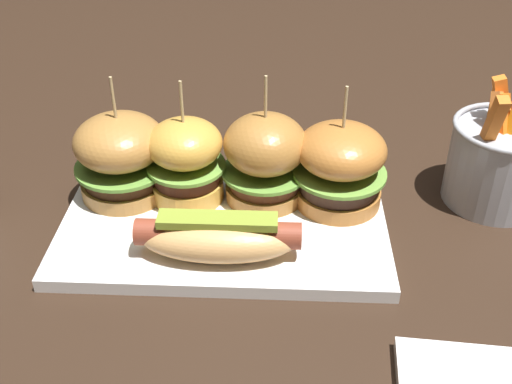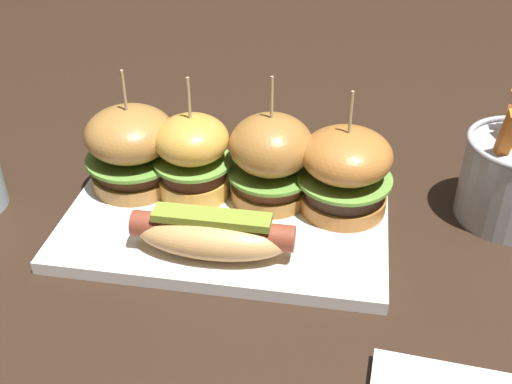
% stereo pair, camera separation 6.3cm
% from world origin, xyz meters
% --- Properties ---
extents(ground_plane, '(3.00, 3.00, 0.00)m').
position_xyz_m(ground_plane, '(0.00, 0.00, 0.00)').
color(ground_plane, black).
extents(platter_main, '(0.34, 0.19, 0.01)m').
position_xyz_m(platter_main, '(0.00, 0.00, 0.01)').
color(platter_main, white).
rests_on(platter_main, ground).
extents(hot_dog, '(0.16, 0.06, 0.05)m').
position_xyz_m(hot_dog, '(-0.00, -0.05, 0.04)').
color(hot_dog, tan).
rests_on(hot_dog, platter_main).
extents(slider_far_left, '(0.10, 0.10, 0.14)m').
position_xyz_m(slider_far_left, '(-0.11, 0.05, 0.06)').
color(slider_far_left, '#AC7638').
rests_on(slider_far_left, platter_main).
extents(slider_center_left, '(0.08, 0.08, 0.14)m').
position_xyz_m(slider_center_left, '(-0.04, 0.05, 0.06)').
color(slider_center_left, gold).
rests_on(slider_center_left, platter_main).
extents(slider_center_right, '(0.09, 0.09, 0.14)m').
position_xyz_m(slider_center_right, '(0.04, 0.05, 0.06)').
color(slider_center_right, '#A87033').
rests_on(slider_center_right, platter_main).
extents(slider_far_right, '(0.10, 0.10, 0.14)m').
position_xyz_m(slider_far_right, '(0.12, 0.04, 0.06)').
color(slider_far_right, '#B56F30').
rests_on(slider_far_right, platter_main).
extents(fries_bucket, '(0.11, 0.11, 0.15)m').
position_xyz_m(fries_bucket, '(0.30, 0.08, 0.05)').
color(fries_bucket, '#A8AAB2').
rests_on(fries_bucket, ground).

